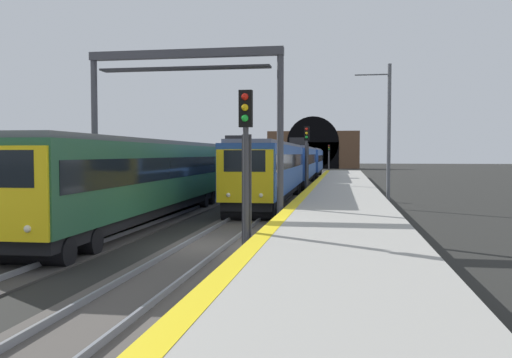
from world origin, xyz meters
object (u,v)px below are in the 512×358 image
object	(u,v)px
train_adjacent_platform	(203,169)
railway_signal_near	(246,159)
railway_signal_mid	(307,154)
train_main_approaching	(298,163)
railway_signal_far	(329,155)
overhead_signal_gantry	(185,95)
catenary_mast_near	(388,135)

from	to	relation	value
train_adjacent_platform	railway_signal_near	bearing A→B (deg)	17.23
railway_signal_near	railway_signal_mid	bearing A→B (deg)	-180.00
train_main_approaching	railway_signal_far	size ratio (longest dim) A/B	12.41
railway_signal_mid	railway_signal_far	size ratio (longest dim) A/B	1.09
overhead_signal_gantry	railway_signal_mid	bearing A→B (deg)	-13.04
train_main_approaching	train_adjacent_platform	distance (m)	20.15
train_main_approaching	railway_signal_mid	bearing A→B (deg)	6.86
catenary_mast_near	train_adjacent_platform	bearing A→B (deg)	80.98
railway_signal_mid	overhead_signal_gantry	xyz separation A→B (m)	(-17.42, 4.03, 2.56)
train_main_approaching	catenary_mast_near	world-z (taller)	catenary_mast_near
catenary_mast_near	train_main_approaching	bearing A→B (deg)	18.20
overhead_signal_gantry	catenary_mast_near	world-z (taller)	catenary_mast_near
railway_signal_mid	overhead_signal_gantry	size ratio (longest dim) A/B	0.61
railway_signal_mid	catenary_mast_near	xyz separation A→B (m)	(-7.86, -5.25, 1.13)
train_adjacent_platform	catenary_mast_near	world-z (taller)	catenary_mast_near
railway_signal_mid	railway_signal_far	xyz separation A→B (m)	(56.15, 0.00, -0.24)
train_adjacent_platform	railway_signal_near	distance (m)	19.77
railway_signal_near	overhead_signal_gantry	bearing A→B (deg)	-151.24
railway_signal_mid	overhead_signal_gantry	bearing A→B (deg)	-13.04
train_adjacent_platform	railway_signal_mid	bearing A→B (deg)	132.67
railway_signal_near	catenary_mast_near	bearing A→B (deg)	162.73
railway_signal_near	railway_signal_far	world-z (taller)	railway_signal_near
railway_signal_mid	catenary_mast_near	distance (m)	9.52
train_adjacent_platform	catenary_mast_near	size ratio (longest dim) A/B	5.08
train_adjacent_platform	railway_signal_near	xyz separation A→B (m)	(-18.73, -6.26, 0.83)
railway_signal_far	catenary_mast_near	xyz separation A→B (m)	(-64.02, -5.25, 1.37)
railway_signal_far	catenary_mast_near	size ratio (longest dim) A/B	0.57
train_main_approaching	railway_signal_mid	distance (m)	13.76
train_main_approaching	train_adjacent_platform	bearing A→B (deg)	-13.48
train_adjacent_platform	catenary_mast_near	bearing A→B (deg)	79.72
railway_signal_far	railway_signal_near	bearing A→B (deg)	0.00
overhead_signal_gantry	train_adjacent_platform	bearing A→B (deg)	11.09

